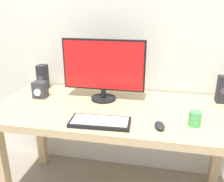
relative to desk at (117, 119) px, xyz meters
The scene contains 8 objects.
desk is the anchor object (origin of this frame).
monitor 0.38m from the desk, 133.09° to the left, with size 0.60×0.19×0.45m.
keyboard_primary 0.28m from the desk, 103.47° to the right, with size 0.37×0.18×0.02m.
mouse 0.39m from the desk, 39.32° to the right, with size 0.06×0.10×0.03m, color #232328.
speaker_right 0.78m from the desk, 19.04° to the left, with size 0.08×0.08×0.20m.
speaker_left 0.75m from the desk, 159.20° to the left, with size 0.07×0.09×0.21m.
audio_controller 0.63m from the desk, behind, with size 0.10×0.09×0.12m.
coffee_mug 0.53m from the desk, 18.38° to the right, with size 0.07×0.07×0.09m, color #4CB259.
Camera 1 is at (0.26, -1.49, 1.43)m, focal length 38.37 mm.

